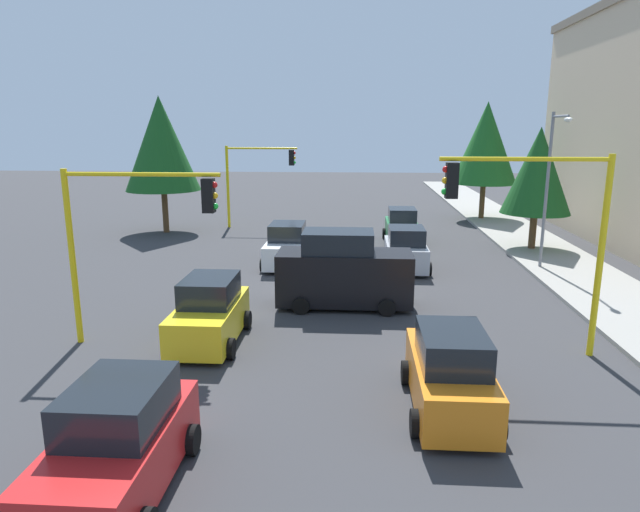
{
  "coord_description": "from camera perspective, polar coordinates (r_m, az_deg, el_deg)",
  "views": [
    {
      "loc": [
        21.36,
        0.81,
        6.34
      ],
      "look_at": [
        -0.84,
        -0.68,
        1.2
      ],
      "focal_mm": 31.29,
      "sensor_mm": 36.0,
      "label": 1
    }
  ],
  "objects": [
    {
      "name": "ground_plane",
      "position": [
        22.3,
        1.6,
        -3.52
      ],
      "size": [
        120.0,
        120.0,
        0.0
      ],
      "primitive_type": "plane",
      "color": "#353538"
    },
    {
      "name": "sidewalk_kerb",
      "position": [
        28.78,
        23.41,
        -0.66
      ],
      "size": [
        80.0,
        4.0,
        0.15
      ],
      "primitive_type": "cube",
      "color": "gray",
      "rests_on": "ground"
    },
    {
      "name": "lane_arrow_near",
      "position": [
        12.31,
        -15.61,
        -18.48
      ],
      "size": [
        2.4,
        1.1,
        1.1
      ],
      "color": "silver",
      "rests_on": "ground"
    },
    {
      "name": "traffic_signal_near_right",
      "position": [
        16.86,
        -18.67,
        3.34
      ],
      "size": [
        0.36,
        4.59,
        5.21
      ],
      "color": "yellow",
      "rests_on": "ground"
    },
    {
      "name": "traffic_signal_near_left",
      "position": [
        16.29,
        21.31,
        3.9
      ],
      "size": [
        0.36,
        4.59,
        5.67
      ],
      "color": "yellow",
      "rests_on": "ground"
    },
    {
      "name": "traffic_signal_far_right",
      "position": [
        36.04,
        -6.53,
        8.74
      ],
      "size": [
        0.36,
        4.59,
        5.21
      ],
      "color": "yellow",
      "rests_on": "ground"
    },
    {
      "name": "street_lamp_curbside",
      "position": [
        26.42,
        22.56,
        7.7
      ],
      "size": [
        2.15,
        0.28,
        7.0
      ],
      "color": "slate",
      "rests_on": "ground"
    },
    {
      "name": "tree_roadside_mid",
      "position": [
        30.84,
        21.39,
        8.1
      ],
      "size": [
        3.52,
        3.52,
        6.39
      ],
      "color": "brown",
      "rests_on": "ground"
    },
    {
      "name": "tree_opposite_side",
      "position": [
        35.4,
        -15.94,
        10.98
      ],
      "size": [
        4.48,
        4.48,
        8.2
      ],
      "color": "brown",
      "rests_on": "ground"
    },
    {
      "name": "tree_roadside_far",
      "position": [
        40.32,
        16.6,
        10.99
      ],
      "size": [
        4.4,
        4.4,
        8.06
      ],
      "color": "brown",
      "rests_on": "ground"
    },
    {
      "name": "delivery_van_black",
      "position": [
        20.02,
        2.43,
        -1.64
      ],
      "size": [
        2.22,
        4.8,
        2.77
      ],
      "color": "black",
      "rests_on": "ground"
    },
    {
      "name": "car_silver",
      "position": [
        25.65,
        8.75,
        0.6
      ],
      "size": [
        3.68,
        2.08,
        1.98
      ],
      "color": "#B2B5BA",
      "rests_on": "ground"
    },
    {
      "name": "car_red",
      "position": [
        10.96,
        -19.95,
        -17.63
      ],
      "size": [
        4.02,
        2.1,
        1.98
      ],
      "color": "red",
      "rests_on": "ground"
    },
    {
      "name": "car_orange",
      "position": [
        13.25,
        13.12,
        -11.63
      ],
      "size": [
        4.0,
        1.94,
        1.98
      ],
      "color": "orange",
      "rests_on": "ground"
    },
    {
      "name": "car_yellow",
      "position": [
        17.14,
        -11.23,
        -5.78
      ],
      "size": [
        3.86,
        2.0,
        1.98
      ],
      "color": "yellow",
      "rests_on": "ground"
    },
    {
      "name": "car_green",
      "position": [
        31.63,
        8.33,
        2.96
      ],
      "size": [
        3.68,
        1.99,
        1.98
      ],
      "color": "#1E7238",
      "rests_on": "ground"
    },
    {
      "name": "car_white",
      "position": [
        26.14,
        -3.38,
        0.97
      ],
      "size": [
        3.97,
        2.1,
        1.98
      ],
      "color": "white",
      "rests_on": "ground"
    }
  ]
}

